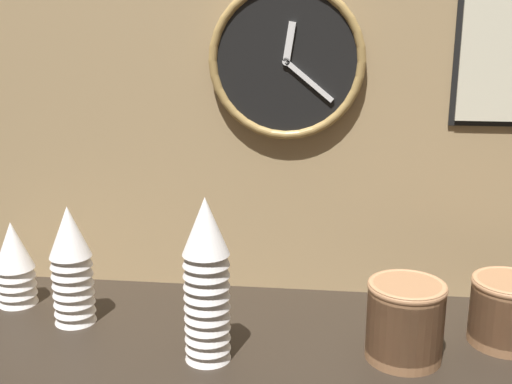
% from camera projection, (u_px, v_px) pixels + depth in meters
% --- Properties ---
extents(ground_plane, '(1.60, 0.56, 0.04)m').
position_uv_depth(ground_plane, '(271.00, 346.00, 1.35)').
color(ground_plane, black).
extents(wall_tiled_back, '(1.60, 0.03, 1.05)m').
position_uv_depth(wall_tiled_back, '(284.00, 72.00, 1.45)').
color(wall_tiled_back, tan).
rests_on(wall_tiled_back, ground_plane).
extents(cup_stack_far_left, '(0.09, 0.09, 0.20)m').
position_uv_depth(cup_stack_far_left, '(14.00, 263.00, 1.47)').
color(cup_stack_far_left, white).
rests_on(cup_stack_far_left, ground_plane).
extents(cup_stack_left, '(0.09, 0.09, 0.26)m').
position_uv_depth(cup_stack_left, '(71.00, 265.00, 1.38)').
color(cup_stack_left, white).
rests_on(cup_stack_left, ground_plane).
extents(cup_stack_center, '(0.09, 0.09, 0.33)m').
position_uv_depth(cup_stack_center, '(207.00, 280.00, 1.22)').
color(cup_stack_center, white).
rests_on(cup_stack_center, ground_plane).
extents(bowl_stack_far_right, '(0.15, 0.15, 0.14)m').
position_uv_depth(bowl_stack_far_right, '(507.00, 310.00, 1.30)').
color(bowl_stack_far_right, '#996B47').
rests_on(bowl_stack_far_right, ground_plane).
extents(bowl_stack_right, '(0.15, 0.15, 0.16)m').
position_uv_depth(bowl_stack_right, '(405.00, 319.00, 1.24)').
color(bowl_stack_right, '#996B47').
rests_on(bowl_stack_right, ground_plane).
extents(wall_clock, '(0.35, 0.03, 0.35)m').
position_uv_depth(wall_clock, '(286.00, 61.00, 1.42)').
color(wall_clock, black).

